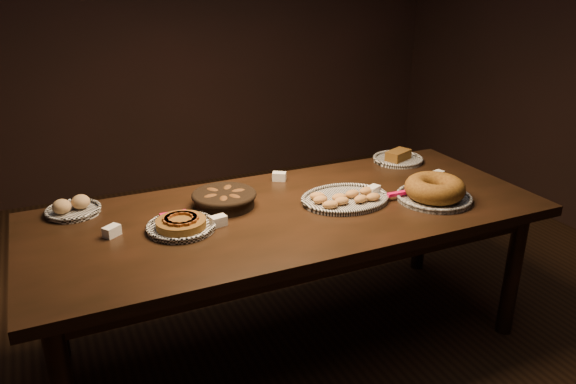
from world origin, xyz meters
name	(u,v)px	position (x,y,z in m)	size (l,w,h in m)	color
ground	(290,342)	(0.00, 0.00, 0.00)	(5.00, 5.00, 0.00)	black
buffet_table	(290,224)	(0.00, 0.00, 0.68)	(2.40, 1.00, 0.75)	black
apple_tart_plate	(181,225)	(-0.52, 0.01, 0.77)	(0.35, 0.30, 0.06)	white
madeleine_platter	(345,198)	(0.28, -0.02, 0.77)	(0.44, 0.36, 0.05)	black
bundt_cake_plate	(434,191)	(0.69, -0.18, 0.80)	(0.40, 0.37, 0.11)	black
croissant_basket	(224,198)	(-0.27, 0.17, 0.79)	(0.32, 0.32, 0.08)	black
bread_roll_plate	(73,208)	(-0.93, 0.38, 0.78)	(0.25, 0.25, 0.08)	white
loaf_plate	(398,158)	(0.87, 0.38, 0.77)	(0.29, 0.29, 0.07)	black
tent_cards	(293,197)	(0.06, 0.09, 0.77)	(1.77, 0.47, 0.04)	white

